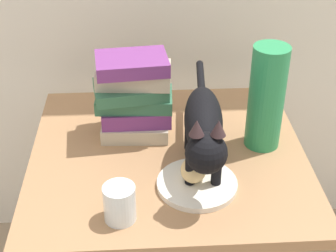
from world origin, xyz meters
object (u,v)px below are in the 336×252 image
cat (204,127)px  candle_jar (120,205)px  bread_roll (194,170)px  book_stack (134,96)px  side_table (168,180)px  green_vase (266,98)px  plate (197,184)px

cat → candle_jar: size_ratio=5.63×
bread_roll → book_stack: size_ratio=0.35×
book_stack → candle_jar: bearing=-95.8°
side_table → green_vase: size_ratio=2.55×
side_table → bread_roll: bearing=-67.9°
bread_roll → candle_jar: bearing=-146.7°
side_table → cat: 0.25m
plate → book_stack: (-0.14, 0.24, 0.11)m
cat → bread_roll: bearing=-124.4°
cat → green_vase: bearing=34.4°
green_vase → candle_jar: green_vase is taller
book_stack → cat: bearing=-50.1°
candle_jar → book_stack: bearing=84.2°
side_table → cat: (0.08, -0.09, 0.22)m
green_vase → plate: bearing=-138.4°
side_table → plate: (0.06, -0.14, 0.10)m
bread_roll → book_stack: 0.28m
plate → green_vase: size_ratio=0.68×
bread_roll → candle_jar: candle_jar is taller
side_table → bread_roll: bread_roll is taller
side_table → cat: cat is taller
bread_roll → candle_jar: 0.20m
book_stack → candle_jar: 0.35m
side_table → plate: plate is taller
plate → bread_roll: 0.04m
plate → book_stack: book_stack is taller
side_table → bread_roll: (0.05, -0.13, 0.13)m
plate → green_vase: (0.19, 0.17, 0.13)m
book_stack → candle_jar: book_stack is taller
plate → green_vase: 0.28m
bread_roll → book_stack: book_stack is taller
side_table → plate: size_ratio=3.72×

